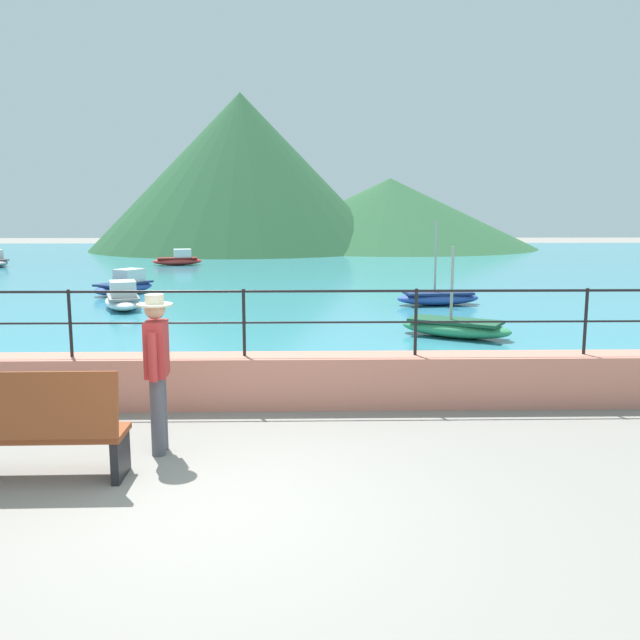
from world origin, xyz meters
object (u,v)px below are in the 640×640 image
bench_main (34,427)px  person_walking (157,365)px  boat_0 (455,327)px  boat_5 (123,299)px  boat_4 (438,297)px  boat_1 (178,259)px  boat_3 (125,285)px

bench_main → person_walking: (1.03, 0.80, 0.42)m
boat_0 → boat_5: (-7.89, 4.17, 0.07)m
boat_0 → boat_4: 4.76m
boat_1 → boat_3: size_ratio=1.00×
bench_main → boat_3: bearing=101.5°
person_walking → boat_5: size_ratio=0.71×
boat_3 → boat_1: bearing=92.1°
boat_4 → person_walking: bearing=-115.4°
boat_4 → boat_0: bearing=-97.0°
boat_1 → boat_5: same height
boat_0 → boat_1: size_ratio=1.00×
boat_0 → boat_1: (-9.10, 18.55, 0.07)m
bench_main → boat_1: 25.95m
bench_main → boat_0: 9.18m
bench_main → person_walking: size_ratio=0.98×
person_walking → boat_1: 25.32m
boat_4 → boat_3: bearing=163.7°
bench_main → boat_5: bearing=100.9°
person_walking → boat_3: size_ratio=0.72×
person_walking → boat_3: (-4.01, 13.80, -0.65)m
bench_main → boat_0: boat_0 is taller
boat_3 → boat_5: bearing=-76.1°
boat_0 → boat_4: size_ratio=1.02×
boat_3 → person_walking: bearing=-73.8°
boat_1 → boat_3: same height
boat_0 → boat_1: bearing=116.1°
person_walking → boat_5: 11.04m
person_walking → boat_4: bearing=64.6°
boat_0 → boat_3: 11.44m
boat_5 → boat_0: bearing=-27.9°
person_walking → boat_3: 14.39m
bench_main → boat_5: 11.55m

